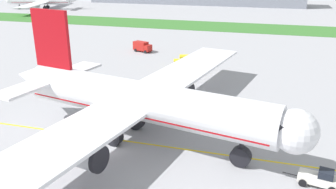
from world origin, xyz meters
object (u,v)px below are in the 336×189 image
Objects in this scene: airliner_foreground at (138,101)px; ground_crew_wingwalker_starboard at (59,146)px; ground_crew_wingwalker_port at (241,149)px; service_truck_baggage_loader at (142,46)px; pushback_tug at (320,178)px; parked_airliner_far_left at (42,1)px; service_truck_fuel_bowser at (186,62)px; ground_crew_marshaller_front at (126,121)px.

airliner_foreground reaches higher than ground_crew_wingwalker_starboard.
service_truck_baggage_loader is (-33.27, 52.77, 0.56)m from ground_crew_wingwalker_port.
airliner_foreground is 25.10m from pushback_tug.
service_truck_baggage_loader is at bearing -42.27° from parked_airliner_far_left.
service_truck_fuel_bowser is (16.43, -13.49, 0.12)m from service_truck_baggage_loader.
service_truck_baggage_loader reaches higher than ground_crew_wingwalker_port.
airliner_foreground is 12.36× the size of service_truck_baggage_loader.
ground_crew_wingwalker_starboard is at bearing -98.83° from service_truck_fuel_bowser.
ground_crew_wingwalker_starboard is at bearing -54.74° from parked_airliner_far_left.
service_truck_baggage_loader is at bearing 126.69° from pushback_tug.
pushback_tug is 51.01m from service_truck_fuel_bowser.
service_truck_fuel_bowser is at bearing -41.84° from parked_airliner_far_left.
ground_crew_marshaller_front is (-27.64, 8.50, -0.03)m from pushback_tug.
pushback_tug is at bearing 2.88° from ground_crew_wingwalker_starboard.
pushback_tug is 28.91m from ground_crew_marshaller_front.
pushback_tug is 10.39m from ground_crew_wingwalker_port.
ground_crew_marshaller_front is 51.01m from service_truck_baggage_loader.
pushback_tug is at bearing -46.34° from parked_airliner_far_left.
service_truck_fuel_bowser is at bearing 93.16° from airliner_foreground.
airliner_foreground is 1.16× the size of parked_airliner_far_left.
ground_crew_wingwalker_starboard is 59.66m from service_truck_baggage_loader.
parked_airliner_far_left reaches higher than service_truck_fuel_bowser.
ground_crew_wingwalker_starboard is at bearing -177.12° from pushback_tug.
parked_airliner_far_left is at bearing 137.73° from service_truck_baggage_loader.
ground_crew_wingwalker_starboard is 0.03× the size of parked_airliner_far_left.
ground_crew_marshaller_front is at bearing -92.30° from service_truck_fuel_bowser.
parked_airliner_far_left reaches higher than ground_crew_wingwalker_starboard.
service_truck_fuel_bowser reaches higher than ground_crew_wingwalker_port.
ground_crew_wingwalker_starboard is at bearing -80.96° from service_truck_baggage_loader.
ground_crew_wingwalker_port reaches higher than ground_crew_marshaller_front.
service_truck_baggage_loader is at bearing 140.61° from service_truck_fuel_bowser.
pushback_tug is at bearing -25.44° from ground_crew_wingwalker_port.
service_truck_baggage_loader is at bearing 99.04° from ground_crew_wingwalker_starboard.
ground_crew_wingwalker_starboard is 45.97m from service_truck_fuel_bowser.
ground_crew_marshaller_front is (-3.56, 3.56, -5.11)m from airliner_foreground.
parked_airliner_far_left is (-132.96, 139.33, 3.68)m from pushback_tug.
airliner_foreground reaches higher than service_truck_fuel_bowser.
airliner_foreground is at bearing -45.00° from ground_crew_marshaller_front.
service_truck_baggage_loader is (-15.01, 48.74, 0.59)m from ground_crew_marshaller_front.
airliner_foreground is at bearing 168.41° from pushback_tug.
pushback_tug is 192.62m from parked_airliner_far_left.
airliner_foreground is 15.56m from ground_crew_wingwalker_port.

